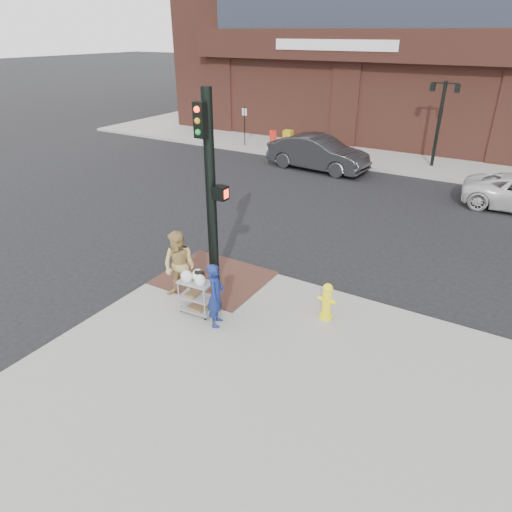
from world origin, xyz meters
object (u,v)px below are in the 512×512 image
Objects in this scene: sedan_dark at (318,153)px; traffic_signal_pole at (211,186)px; pedestrian_tan at (179,266)px; utility_cart at (197,294)px; woman_blue at (216,295)px; fire_hydrant at (327,301)px; lamp_post at (440,115)px.

traffic_signal_pole is at bearing -164.03° from sedan_dark.
utility_cart is (0.76, -0.33, -0.39)m from pedestrian_tan.
pedestrian_tan reaches higher than woman_blue.
traffic_signal_pole is at bearing 178.39° from fire_hydrant.
fire_hydrant is (0.81, -15.32, -1.99)m from lamp_post.
woman_blue is 14.16m from sedan_dark.
woman_blue is 0.86× the size of pedestrian_tan.
utility_cart is (0.53, -1.46, -2.17)m from traffic_signal_pole.
lamp_post is 2.21× the size of pedestrian_tan.
utility_cart is at bearing -163.05° from sedan_dark.
lamp_post is 0.80× the size of sedan_dark.
lamp_post is at bearing 83.35° from utility_cart.
woman_blue reaches higher than sedan_dark.
woman_blue is 0.31× the size of sedan_dark.
utility_cart is 1.22× the size of fire_hydrant.
traffic_signal_pole reaches higher than sedan_dark.
fire_hydrant is (3.29, -0.09, -2.21)m from traffic_signal_pole.
lamp_post reaches higher than fire_hydrant.
utility_cart is at bearing 54.83° from woman_blue.
traffic_signal_pole is 12.48m from sedan_dark.
traffic_signal_pole is 4.40× the size of utility_cart.
utility_cart reaches higher than fire_hydrant.
traffic_signal_pole reaches higher than pedestrian_tan.
sedan_dark is 13.43m from fire_hydrant.
sedan_dark reaches higher than fire_hydrant.
utility_cart is (-1.94, -16.69, -1.95)m from lamp_post.
lamp_post is 4.30× the size of fire_hydrant.
pedestrian_tan is at bearing 48.76° from woman_blue.
pedestrian_tan reaches higher than sedan_dark.
utility_cart is at bearing -153.56° from fire_hydrant.
sedan_dark is 5.40× the size of fire_hydrant.
woman_blue is 1.36× the size of utility_cart.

